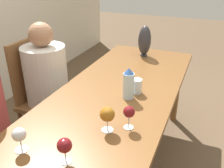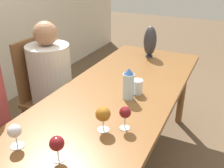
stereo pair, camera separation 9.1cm
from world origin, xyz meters
name	(u,v)px [view 2 (the right image)]	position (x,y,z in m)	size (l,w,h in m)	color
dining_table	(113,106)	(0.00, 0.00, 0.67)	(2.25, 0.82, 0.75)	brown
water_bottle	(128,84)	(0.01, -0.11, 0.86)	(0.08, 0.08, 0.22)	silver
water_tumbler	(137,87)	(0.11, -0.14, 0.80)	(0.08, 0.08, 0.10)	silver
vase	(150,41)	(0.88, 0.03, 0.91)	(0.12, 0.12, 0.30)	#2D2D33
wine_glass_1	(57,144)	(-0.68, -0.04, 0.84)	(0.07, 0.07, 0.13)	silver
wine_glass_2	(125,113)	(-0.31, -0.22, 0.85)	(0.07, 0.07, 0.14)	silver
wine_glass_3	(103,115)	(-0.38, -0.12, 0.85)	(0.08, 0.08, 0.14)	silver
wine_glass_4	(15,132)	(-0.69, 0.20, 0.84)	(0.07, 0.07, 0.13)	silver
chair_far	(46,91)	(0.19, 0.79, 0.52)	(0.44, 0.44, 1.00)	brown
person_far	(53,83)	(0.19, 0.69, 0.62)	(0.37, 0.37, 1.17)	#2D2D38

